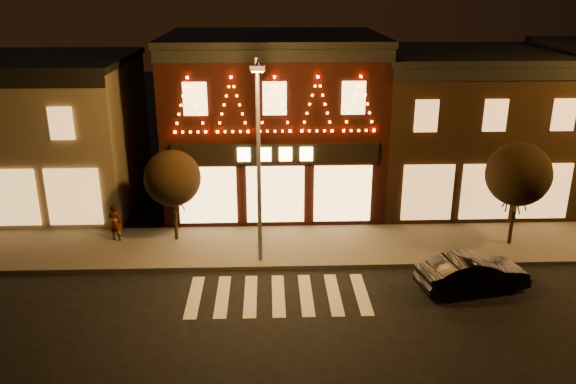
{
  "coord_description": "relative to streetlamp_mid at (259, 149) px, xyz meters",
  "views": [
    {
      "loc": [
        -0.32,
        -14.59,
        10.65
      ],
      "look_at": [
        0.35,
        4.0,
        3.95
      ],
      "focal_mm": 36.64,
      "sensor_mm": 36.0,
      "label": 1
    }
  ],
  "objects": [
    {
      "name": "ground",
      "position": [
        0.66,
        -6.36,
        -4.81
      ],
      "size": [
        120.0,
        120.0,
        0.0
      ],
      "primitive_type": "plane",
      "color": "black",
      "rests_on": "ground"
    },
    {
      "name": "sidewalk_far",
      "position": [
        2.66,
        1.64,
        -4.74
      ],
      "size": [
        44.0,
        4.0,
        0.15
      ],
      "primitive_type": "cube",
      "color": "#47423D",
      "rests_on": "ground"
    },
    {
      "name": "building_left",
      "position": [
        -12.34,
        7.63,
        -1.15
      ],
      "size": [
        12.2,
        8.28,
        7.3
      ],
      "color": "#7B6A57",
      "rests_on": "ground"
    },
    {
      "name": "building_pulp",
      "position": [
        0.66,
        7.61,
        -0.65
      ],
      "size": [
        10.2,
        8.34,
        8.3
      ],
      "color": "black",
      "rests_on": "ground"
    },
    {
      "name": "building_right_a",
      "position": [
        10.16,
        7.63,
        -1.05
      ],
      "size": [
        9.2,
        8.28,
        7.5
      ],
      "color": "#332011",
      "rests_on": "ground"
    },
    {
      "name": "streetlamp_mid",
      "position": [
        0.0,
        0.0,
        0.0
      ],
      "size": [
        0.5,
        1.81,
        7.95
      ],
      "rotation": [
        0.0,
        0.0,
        -0.02
      ],
      "color": "#59595E",
      "rests_on": "sidewalk_far"
    },
    {
      "name": "tree_left",
      "position": [
        -3.64,
        2.37,
        -1.89
      ],
      "size": [
        2.37,
        2.37,
        3.96
      ],
      "rotation": [
        0.0,
        0.0,
        0.06
      ],
      "color": "black",
      "rests_on": "sidewalk_far"
    },
    {
      "name": "tree_right",
      "position": [
        10.55,
        1.43,
        -1.58
      ],
      "size": [
        2.64,
        2.64,
        4.41
      ],
      "rotation": [
        0.0,
        0.0,
        0.05
      ],
      "color": "black",
      "rests_on": "sidewalk_far"
    },
    {
      "name": "dark_sedan",
      "position": [
        7.71,
        -2.19,
        -4.15
      ],
      "size": [
        4.22,
        2.16,
        1.33
      ],
      "primitive_type": "imported",
      "rotation": [
        0.0,
        0.0,
        1.77
      ],
      "color": "black",
      "rests_on": "ground"
    },
    {
      "name": "pedestrian",
      "position": [
        -6.2,
        2.38,
        -3.85
      ],
      "size": [
        0.68,
        0.54,
        1.62
      ],
      "primitive_type": "imported",
      "rotation": [
        0.0,
        0.0,
        2.85
      ],
      "color": "gray",
      "rests_on": "sidewalk_far"
    }
  ]
}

